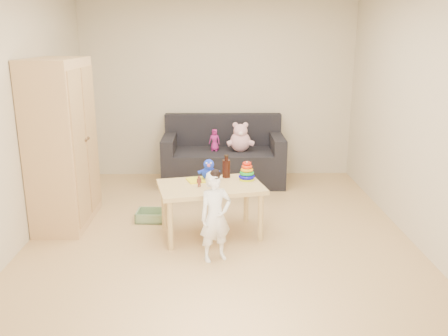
{
  "coord_description": "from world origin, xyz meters",
  "views": [
    {
      "loc": [
        -0.04,
        -4.81,
        2.07
      ],
      "look_at": [
        0.05,
        0.25,
        0.65
      ],
      "focal_mm": 38.0,
      "sensor_mm": 36.0,
      "label": 1
    }
  ],
  "objects_px": {
    "play_table": "(211,210)",
    "toddler": "(215,218)",
    "wardrobe": "(62,144)",
    "sofa": "(223,167)"
  },
  "relations": [
    {
      "from": "toddler",
      "to": "sofa",
      "type": "bearing_deg",
      "value": 62.82
    },
    {
      "from": "sofa",
      "to": "play_table",
      "type": "height_order",
      "value": "play_table"
    },
    {
      "from": "sofa",
      "to": "wardrobe",
      "type": "bearing_deg",
      "value": -140.5
    },
    {
      "from": "wardrobe",
      "to": "play_table",
      "type": "bearing_deg",
      "value": -13.67
    },
    {
      "from": "play_table",
      "to": "toddler",
      "type": "xyz_separation_m",
      "value": [
        0.05,
        -0.58,
        0.14
      ]
    },
    {
      "from": "wardrobe",
      "to": "play_table",
      "type": "relative_size",
      "value": 1.72
    },
    {
      "from": "sofa",
      "to": "play_table",
      "type": "xyz_separation_m",
      "value": [
        -0.16,
        -1.88,
        0.04
      ]
    },
    {
      "from": "sofa",
      "to": "play_table",
      "type": "bearing_deg",
      "value": -94.85
    },
    {
      "from": "wardrobe",
      "to": "sofa",
      "type": "height_order",
      "value": "wardrobe"
    },
    {
      "from": "toddler",
      "to": "wardrobe",
      "type": "bearing_deg",
      "value": 125.31
    }
  ]
}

